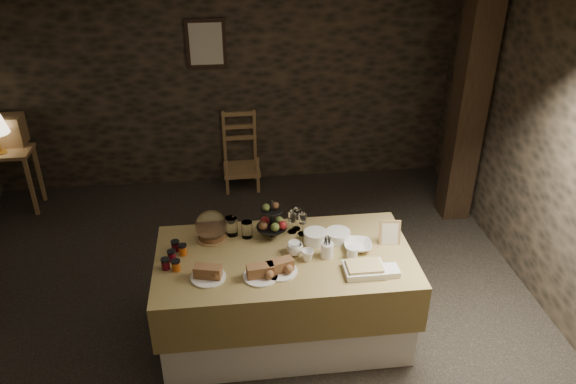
{
  "coord_description": "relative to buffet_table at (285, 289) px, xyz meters",
  "views": [
    {
      "loc": [
        0.02,
        -3.93,
        3.36
      ],
      "look_at": [
        0.51,
        0.2,
        1.04
      ],
      "focal_mm": 35.0,
      "sensor_mm": 36.0,
      "label": 1
    }
  ],
  "objects": [
    {
      "name": "ground_plane",
      "position": [
        -0.42,
        0.36,
        -0.46
      ],
      "size": [
        5.5,
        5.0,
        0.01
      ],
      "primitive_type": "cube",
      "color": "black",
      "rests_on": "ground"
    },
    {
      "name": "room_shell",
      "position": [
        -0.42,
        0.36,
        1.1
      ],
      "size": [
        5.52,
        5.02,
        2.6
      ],
      "color": "black",
      "rests_on": "ground"
    },
    {
      "name": "mug_d",
      "position": [
        0.52,
        -0.09,
        0.38
      ],
      "size": [
        0.08,
        0.08,
        0.09
      ],
      "primitive_type": "cylinder",
      "color": "white",
      "rests_on": "buffet_table"
    },
    {
      "name": "cutlery_holder",
      "position": [
        0.33,
        -0.06,
        0.4
      ],
      "size": [
        0.1,
        0.1,
        0.12
      ],
      "primitive_type": "cylinder",
      "color": "white",
      "rests_on": "buffet_table"
    },
    {
      "name": "bread_platter_left",
      "position": [
        -0.59,
        -0.22,
        0.38
      ],
      "size": [
        0.26,
        0.26,
        0.11
      ],
      "color": "white",
      "rests_on": "buffet_table"
    },
    {
      "name": "plate_stack_a",
      "position": [
        0.27,
        0.15,
        0.39
      ],
      "size": [
        0.19,
        0.19,
        0.1
      ],
      "primitive_type": "cylinder",
      "color": "white",
      "rests_on": "buffet_table"
    },
    {
      "name": "bread_platter_right",
      "position": [
        -0.06,
        -0.21,
        0.38
      ],
      "size": [
        0.26,
        0.26,
        0.11
      ],
      "color": "white",
      "rests_on": "buffet_table"
    },
    {
      "name": "console_table",
      "position": [
        -2.92,
        2.41,
        0.15
      ],
      "size": [
        0.69,
        0.39,
        0.74
      ],
      "color": "olive",
      "rests_on": "ground_plane"
    },
    {
      "name": "storage_jar_b",
      "position": [
        -0.27,
        0.29,
        0.41
      ],
      "size": [
        0.09,
        0.09,
        0.14
      ],
      "primitive_type": "cylinder",
      "color": "white",
      "rests_on": "buffet_table"
    },
    {
      "name": "buffet_table",
      "position": [
        0.0,
        0.0,
        0.0
      ],
      "size": [
        2.01,
        1.07,
        0.8
      ],
      "color": "silver",
      "rests_on": "ground_plane"
    },
    {
      "name": "mug_c",
      "position": [
        0.08,
        0.03,
        0.39
      ],
      "size": [
        0.09,
        0.09,
        0.09
      ],
      "primitive_type": "cylinder",
      "color": "white",
      "rests_on": "buffet_table"
    },
    {
      "name": "cake_dome",
      "position": [
        -0.56,
        0.31,
        0.44
      ],
      "size": [
        0.26,
        0.26,
        0.26
      ],
      "color": "olive",
      "rests_on": "buffet_table"
    },
    {
      "name": "menu_frame",
      "position": [
        0.86,
        0.07,
        0.43
      ],
      "size": [
        0.18,
        0.09,
        0.22
      ],
      "primitive_type": "cube",
      "rotation": [
        -0.24,
        0.0,
        -0.11
      ],
      "color": "olive",
      "rests_on": "buffet_table"
    },
    {
      "name": "tart_dish",
      "position": [
        0.57,
        -0.29,
        0.37
      ],
      "size": [
        0.3,
        0.22,
        0.07
      ],
      "color": "white",
      "rests_on": "buffet_table"
    },
    {
      "name": "cup_b",
      "position": [
        0.17,
        -0.08,
        0.38
      ],
      "size": [
        0.13,
        0.13,
        0.09
      ],
      "primitive_type": "imported",
      "rotation": [
        0.0,
        0.0,
        -0.42
      ],
      "color": "white",
      "rests_on": "buffet_table"
    },
    {
      "name": "bowl",
      "position": [
        0.59,
        0.02,
        0.37
      ],
      "size": [
        0.25,
        0.25,
        0.05
      ],
      "primitive_type": "imported",
      "rotation": [
        0.0,
        0.0,
        -0.14
      ],
      "color": "white",
      "rests_on": "buffet_table"
    },
    {
      "name": "framed_picture",
      "position": [
        -0.57,
        2.83,
        1.29
      ],
      "size": [
        0.45,
        0.04,
        0.55
      ],
      "color": "black",
      "rests_on": "room_shell"
    },
    {
      "name": "cup_a",
      "position": [
        0.08,
        0.0,
        0.39
      ],
      "size": [
        0.13,
        0.13,
        0.1
      ],
      "primitive_type": "imported",
      "rotation": [
        0.0,
        0.0,
        -0.03
      ],
      "color": "white",
      "rests_on": "buffet_table"
    },
    {
      "name": "bread_platter_center",
      "position": [
        -0.21,
        -0.25,
        0.38
      ],
      "size": [
        0.26,
        0.26,
        0.11
      ],
      "color": "white",
      "rests_on": "buffet_table"
    },
    {
      "name": "square_dish",
      "position": [
        0.75,
        -0.32,
        0.36
      ],
      "size": [
        0.14,
        0.14,
        0.04
      ],
      "primitive_type": "cube",
      "color": "white",
      "rests_on": "buffet_table"
    },
    {
      "name": "storage_jar_a",
      "position": [
        -0.4,
        0.35,
        0.42
      ],
      "size": [
        0.1,
        0.1,
        0.16
      ],
      "primitive_type": "cylinder",
      "color": "white",
      "rests_on": "buffet_table"
    },
    {
      "name": "timber_column",
      "position": [
        2.13,
        1.72,
        0.84
      ],
      "size": [
        0.3,
        0.3,
        2.6
      ],
      "primitive_type": "cube",
      "color": "black",
      "rests_on": "ground_plane"
    },
    {
      "name": "jam_jars",
      "position": [
        -0.85,
        0.03,
        0.38
      ],
      "size": [
        0.18,
        0.32,
        0.07
      ],
      "color": "#560919",
      "rests_on": "buffet_table"
    },
    {
      "name": "fruit_stand",
      "position": [
        -0.07,
        0.27,
        0.48
      ],
      "size": [
        0.25,
        0.25,
        0.35
      ],
      "rotation": [
        0.0,
        0.0,
        -0.4
      ],
      "color": "black",
      "rests_on": "buffet_table"
    },
    {
      "name": "plate_stack_b",
      "position": [
        0.45,
        0.16,
        0.38
      ],
      "size": [
        0.2,
        0.2,
        0.08
      ],
      "primitive_type": "cylinder",
      "color": "white",
      "rests_on": "buffet_table"
    },
    {
      "name": "wine_rack",
      "position": [
        -2.87,
        2.59,
        0.45
      ],
      "size": [
        0.42,
        0.26,
        0.34
      ],
      "primitive_type": "cube",
      "color": "olive",
      "rests_on": "console_table"
    },
    {
      "name": "chair",
      "position": [
        -0.24,
        2.71,
        -0.04
      ],
      "size": [
        0.44,
        0.42,
        0.73
      ],
      "rotation": [
        0.0,
        0.0,
        0.02
      ],
      "color": "olive",
      "rests_on": "ground_plane"
    }
  ]
}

